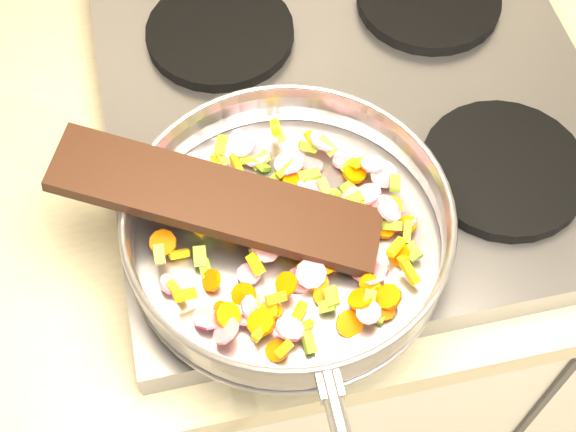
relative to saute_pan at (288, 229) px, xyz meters
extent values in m
cube|color=#939399|center=(0.12, 0.19, -0.07)|extent=(0.60, 0.60, 0.04)
cylinder|color=black|center=(-0.02, 0.05, -0.04)|extent=(0.19, 0.19, 0.02)
cylinder|color=black|center=(0.26, 0.05, -0.04)|extent=(0.19, 0.19, 0.02)
cylinder|color=black|center=(-0.02, 0.33, -0.04)|extent=(0.19, 0.19, 0.02)
cylinder|color=black|center=(0.26, 0.33, -0.04)|extent=(0.19, 0.19, 0.02)
cylinder|color=#9E9EA5|center=(0.00, 0.00, -0.03)|extent=(0.34, 0.34, 0.01)
torus|color=#9E9EA5|center=(0.00, 0.00, 0.00)|extent=(0.38, 0.38, 0.06)
torus|color=#9E9EA5|center=(0.00, 0.00, 0.03)|extent=(0.34, 0.34, 0.01)
cube|color=#9E9EA5|center=(0.00, -0.18, 0.02)|extent=(0.02, 0.03, 0.02)
cube|color=#7AAC28|center=(-0.03, 0.12, -0.02)|extent=(0.01, 0.02, 0.01)
cube|color=yellow|center=(-0.06, 0.11, -0.02)|extent=(0.02, 0.03, 0.01)
cube|color=#7AAC28|center=(-0.05, 0.06, -0.01)|extent=(0.02, 0.02, 0.01)
cube|color=#7AAC28|center=(0.11, -0.01, -0.01)|extent=(0.02, 0.02, 0.02)
cylinder|color=#E41641|center=(-0.08, 0.10, -0.01)|extent=(0.05, 0.04, 0.02)
cylinder|color=#E41641|center=(0.06, -0.11, -0.01)|extent=(0.03, 0.03, 0.01)
cube|color=yellow|center=(0.12, 0.07, -0.02)|extent=(0.02, 0.01, 0.02)
cylinder|color=#EE6400|center=(-0.02, 0.02, -0.02)|extent=(0.03, 0.03, 0.01)
cube|color=#7AAC28|center=(-0.13, 0.00, 0.00)|extent=(0.01, 0.02, 0.01)
cylinder|color=#E41641|center=(0.08, 0.08, -0.02)|extent=(0.04, 0.03, 0.02)
cube|color=yellow|center=(0.10, 0.07, -0.01)|extent=(0.02, 0.02, 0.02)
cube|color=yellow|center=(-0.03, 0.04, -0.01)|extent=(0.03, 0.02, 0.02)
cube|color=yellow|center=(-0.08, 0.04, -0.02)|extent=(0.02, 0.02, 0.02)
cube|color=#7AAC28|center=(-0.01, -0.12, -0.02)|extent=(0.01, 0.02, 0.02)
cylinder|color=#E41641|center=(0.02, 0.09, -0.01)|extent=(0.04, 0.04, 0.01)
cube|color=yellow|center=(-0.07, 0.04, -0.01)|extent=(0.02, 0.02, 0.02)
cylinder|color=#E41641|center=(0.12, 0.05, -0.01)|extent=(0.04, 0.04, 0.03)
cylinder|color=#EE6400|center=(0.08, 0.01, -0.01)|extent=(0.03, 0.03, 0.02)
cube|color=yellow|center=(0.02, 0.13, -0.01)|extent=(0.01, 0.02, 0.02)
cylinder|color=#E41641|center=(0.04, 0.09, -0.02)|extent=(0.05, 0.04, 0.03)
cube|color=yellow|center=(-0.12, -0.04, -0.02)|extent=(0.02, 0.03, 0.01)
cube|color=yellow|center=(0.10, -0.04, -0.01)|extent=(0.02, 0.02, 0.01)
cube|color=#7AAC28|center=(0.07, -0.11, -0.02)|extent=(0.02, 0.02, 0.01)
cylinder|color=#EE6400|center=(-0.01, -0.06, -0.01)|extent=(0.03, 0.03, 0.02)
cube|color=yellow|center=(-0.07, 0.04, -0.01)|extent=(0.02, 0.02, 0.02)
cube|color=#7AAC28|center=(0.06, -0.10, -0.01)|extent=(0.02, 0.03, 0.02)
cylinder|color=#EE6400|center=(-0.09, 0.10, -0.01)|extent=(0.03, 0.04, 0.02)
cube|color=yellow|center=(-0.01, -0.10, -0.02)|extent=(0.03, 0.02, 0.02)
cube|color=yellow|center=(-0.03, -0.13, -0.01)|extent=(0.02, 0.02, 0.01)
cylinder|color=#EE6400|center=(-0.05, -0.09, -0.01)|extent=(0.04, 0.04, 0.02)
cube|color=#7AAC28|center=(0.03, -0.08, -0.01)|extent=(0.01, 0.02, 0.01)
cylinder|color=#EE6400|center=(-0.04, 0.04, -0.02)|extent=(0.03, 0.03, 0.01)
cylinder|color=#EE6400|center=(0.05, -0.09, -0.02)|extent=(0.03, 0.03, 0.02)
cube|color=yellow|center=(0.06, -0.03, -0.02)|extent=(0.02, 0.03, 0.01)
cube|color=yellow|center=(0.05, 0.12, -0.01)|extent=(0.02, 0.02, 0.02)
cube|color=yellow|center=(-0.01, -0.09, -0.02)|extent=(0.02, 0.03, 0.01)
cube|color=#7AAC28|center=(-0.01, 0.11, -0.02)|extent=(0.03, 0.02, 0.02)
cylinder|color=#E41641|center=(0.07, -0.05, -0.02)|extent=(0.03, 0.03, 0.01)
cylinder|color=#E41641|center=(-0.05, -0.07, -0.02)|extent=(0.03, 0.04, 0.02)
cylinder|color=#E41641|center=(0.03, 0.10, -0.02)|extent=(0.03, 0.03, 0.01)
cube|color=#7AAC28|center=(-0.05, 0.12, 0.00)|extent=(0.02, 0.03, 0.02)
cylinder|color=#E41641|center=(0.07, -0.06, -0.01)|extent=(0.05, 0.04, 0.03)
cube|color=yellow|center=(0.09, 0.03, -0.02)|extent=(0.02, 0.02, 0.01)
cube|color=yellow|center=(-0.05, 0.11, -0.01)|extent=(0.02, 0.02, 0.02)
cylinder|color=#EE6400|center=(0.11, -0.04, -0.02)|extent=(0.02, 0.03, 0.03)
cube|color=yellow|center=(-0.04, 0.11, -0.02)|extent=(0.01, 0.02, 0.02)
cube|color=#7AAC28|center=(0.12, -0.05, -0.02)|extent=(0.02, 0.02, 0.01)
cylinder|color=#EE6400|center=(0.07, -0.07, -0.01)|extent=(0.03, 0.02, 0.02)
cylinder|color=#E41641|center=(-0.01, 0.02, -0.02)|extent=(0.04, 0.04, 0.01)
cube|color=yellow|center=(0.01, 0.05, -0.01)|extent=(0.02, 0.02, 0.02)
cylinder|color=#EE6400|center=(-0.08, -0.06, -0.02)|extent=(0.03, 0.02, 0.02)
cube|color=yellow|center=(-0.04, -0.03, -0.01)|extent=(0.02, 0.02, 0.02)
cylinder|color=#EE6400|center=(-0.02, 0.00, -0.02)|extent=(0.03, 0.03, 0.02)
cube|color=#7AAC28|center=(-0.09, -0.02, -0.02)|extent=(0.01, 0.02, 0.01)
cylinder|color=#EE6400|center=(-0.03, 0.06, -0.01)|extent=(0.03, 0.03, 0.01)
cylinder|color=#E41641|center=(0.09, 0.03, -0.01)|extent=(0.04, 0.04, 0.02)
cylinder|color=#EE6400|center=(0.13, -0.01, -0.02)|extent=(0.03, 0.03, 0.01)
cube|color=#7AAC28|center=(-0.01, 0.01, -0.02)|extent=(0.02, 0.02, 0.02)
cube|color=yellow|center=(0.03, -0.03, -0.02)|extent=(0.02, 0.02, 0.02)
cube|color=#7AAC28|center=(0.10, 0.07, -0.02)|extent=(0.02, 0.02, 0.01)
cube|color=yellow|center=(0.01, 0.08, -0.01)|extent=(0.03, 0.02, 0.01)
cylinder|color=#E41641|center=(-0.09, 0.08, -0.01)|extent=(0.04, 0.04, 0.02)
cube|color=#7AAC28|center=(-0.02, -0.01, 0.00)|extent=(0.01, 0.02, 0.02)
cube|color=yellow|center=(-0.06, 0.02, -0.01)|extent=(0.02, 0.02, 0.01)
cylinder|color=#E41641|center=(0.12, 0.00, -0.02)|extent=(0.04, 0.03, 0.03)
cylinder|color=#E41641|center=(0.01, -0.05, -0.01)|extent=(0.04, 0.04, 0.02)
cylinder|color=#EE6400|center=(0.10, -0.01, -0.02)|extent=(0.03, 0.03, 0.01)
cylinder|color=#EE6400|center=(0.09, 0.07, -0.02)|extent=(0.03, 0.03, 0.01)
cube|color=#7AAC28|center=(0.02, -0.09, -0.02)|extent=(0.02, 0.02, 0.02)
cylinder|color=#EE6400|center=(-0.09, -0.03, -0.02)|extent=(0.03, 0.03, 0.03)
cylinder|color=#EE6400|center=(0.11, 0.01, -0.01)|extent=(0.04, 0.03, 0.03)
cube|color=#7AAC28|center=(0.05, 0.11, -0.01)|extent=(0.02, 0.02, 0.01)
cylinder|color=#EE6400|center=(0.00, 0.03, -0.02)|extent=(0.03, 0.03, 0.03)
cylinder|color=#EE6400|center=(0.04, -0.03, -0.02)|extent=(0.03, 0.04, 0.02)
cube|color=#7AAC28|center=(-0.09, 0.00, -0.02)|extent=(0.02, 0.02, 0.02)
cylinder|color=#EE6400|center=(0.03, -0.04, -0.01)|extent=(0.02, 0.02, 0.01)
cylinder|color=#E41641|center=(-0.03, -0.01, -0.01)|extent=(0.05, 0.04, 0.02)
cube|color=yellow|center=(0.12, -0.02, -0.01)|extent=(0.02, 0.03, 0.02)
cylinder|color=#E41641|center=(0.10, 0.01, -0.01)|extent=(0.03, 0.04, 0.03)
cube|color=yellow|center=(-0.03, 0.05, -0.01)|extent=(0.02, 0.02, 0.01)
cylinder|color=#EE6400|center=(0.02, -0.06, -0.02)|extent=(0.02, 0.02, 0.01)
cube|color=#7AAC28|center=(-0.05, -0.07, -0.02)|extent=(0.01, 0.02, 0.01)
cube|color=yellow|center=(0.01, -0.03, -0.02)|extent=(0.03, 0.02, 0.01)
cylinder|color=#EE6400|center=(-0.08, -0.08, -0.01)|extent=(0.03, 0.03, 0.03)
cylinder|color=#EE6400|center=(-0.04, -0.12, -0.02)|extent=(0.03, 0.03, 0.01)
cylinder|color=#E41641|center=(0.06, 0.01, -0.01)|extent=(0.04, 0.04, 0.02)
cylinder|color=#EE6400|center=(-0.04, -0.08, -0.01)|extent=(0.03, 0.03, 0.01)
cylinder|color=#EE6400|center=(0.02, -0.07, -0.02)|extent=(0.03, 0.03, 0.02)
cylinder|color=#EE6400|center=(-0.06, 0.06, -0.01)|extent=(0.03, 0.03, 0.03)
cylinder|color=#EE6400|center=(0.03, 0.09, -0.02)|extent=(0.03, 0.03, 0.02)
cube|color=#7AAC28|center=(0.04, -0.02, 0.00)|extent=(0.02, 0.02, 0.02)
cube|color=#7AAC28|center=(0.05, 0.05, -0.01)|extent=(0.01, 0.02, 0.01)
cylinder|color=#EE6400|center=(-0.09, 0.06, -0.01)|extent=(0.03, 0.03, 0.01)
cube|color=yellow|center=(0.12, -0.05, -0.02)|extent=(0.03, 0.02, 0.01)
cylinder|color=#E41641|center=(-0.02, -0.10, -0.01)|extent=(0.03, 0.03, 0.02)
cylinder|color=#E41641|center=(0.01, 0.06, -0.02)|extent=(0.03, 0.03, 0.01)
cylinder|color=#EE6400|center=(0.02, -0.03, -0.02)|extent=(0.03, 0.03, 0.02)
cube|color=#7AAC28|center=(0.07, 0.10, -0.01)|extent=(0.02, 0.03, 0.02)
cylinder|color=#E41641|center=(-0.06, -0.08, -0.02)|extent=(0.04, 0.03, 0.03)
cylinder|color=#EE6400|center=(0.08, -0.09, -0.01)|extent=(0.04, 0.04, 0.02)
cube|color=#7AAC28|center=(-0.02, 0.03, -0.02)|extent=(0.01, 0.02, 0.01)
cylinder|color=#E41641|center=(-0.01, 0.03, -0.02)|extent=(0.04, 0.04, 0.02)
cube|color=yellow|center=(-0.11, 0.01, -0.02)|extent=(0.02, 0.01, 0.02)
cylinder|color=#EE6400|center=(-0.03, -0.08, -0.02)|extent=(0.03, 0.03, 0.01)
cube|color=yellow|center=(0.07, -0.08, -0.01)|extent=(0.02, 0.02, 0.02)
cylinder|color=#EE6400|center=(-0.05, 0.08, -0.01)|extent=(0.03, 0.03, 0.02)
cylinder|color=#EE6400|center=(0.01, -0.02, 0.00)|extent=(0.03, 0.03, 0.01)
cylinder|color=#E41641|center=(-0.13, -0.03, -0.02)|extent=(0.03, 0.04, 0.02)
cylinder|color=#E41641|center=(0.00, -0.05, -0.03)|extent=(0.04, 0.04, 0.01)
cylinder|color=#E41641|center=(0.01, 0.03, -0.01)|extent=(0.03, 0.03, 0.01)
cube|color=yellow|center=(0.02, -0.03, -0.01)|extent=(0.02, 0.02, 0.01)
cube|color=#7AAC28|center=(0.08, 0.05, -0.02)|extent=(0.02, 0.02, 0.01)
cube|color=yellow|center=(-0.03, -0.07, -0.01)|extent=(0.02, 0.02, 0.02)
cube|color=yellow|center=(-0.01, -0.01, -0.01)|extent=(0.03, 0.02, 0.01)
cylinder|color=#E41641|center=(-0.01, 0.11, -0.02)|extent=(0.05, 0.05, 0.02)
cube|color=yellow|center=(0.02, -0.05, -0.02)|extent=(0.02, 0.02, 0.02)
cube|color=yellow|center=(0.02, 0.14, -0.01)|extent=(0.01, 0.02, 0.02)
cylinder|color=#EE6400|center=(-0.01, 0.01, -0.02)|extent=(0.03, 0.03, 0.03)
cylinder|color=#EE6400|center=(0.08, -0.10, -0.02)|extent=(0.03, 0.02, 0.02)
cylinder|color=#E41641|center=(-0.08, 0.08, -0.01)|extent=(0.04, 0.04, 0.02)
cube|color=#7AAC28|center=(0.06, 0.04, -0.01)|extent=(0.02, 0.02, 0.01)
cylinder|color=#E41641|center=(-0.03, 0.12, -0.01)|extent=(0.04, 0.04, 0.01)
cylinder|color=#EE6400|center=(0.02, 0.06, -0.01)|extent=(0.03, 0.03, 0.01)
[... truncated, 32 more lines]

